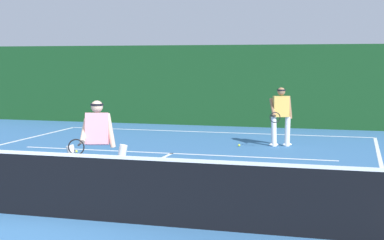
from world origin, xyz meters
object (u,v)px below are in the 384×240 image
object	(u,v)px
player_far	(281,114)
tennis_ball	(76,151)
tennis_ball_extra	(239,145)
player_near	(97,140)

from	to	relation	value
player_far	tennis_ball	distance (m)	5.65
tennis_ball	tennis_ball_extra	bearing A→B (deg)	29.87
player_far	tennis_ball	world-z (taller)	player_far
tennis_ball	player_near	bearing A→B (deg)	-58.13
player_far	tennis_ball	xyz separation A→B (m)	(-4.95, -2.57, -0.87)
player_far	tennis_ball	size ratio (longest dim) A/B	24.84
player_near	player_far	xyz separation A→B (m)	(2.61, 6.34, -0.01)
player_near	tennis_ball_extra	size ratio (longest dim) A/B	25.07
player_near	tennis_ball	distance (m)	4.53
player_near	player_far	size ratio (longest dim) A/B	1.01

